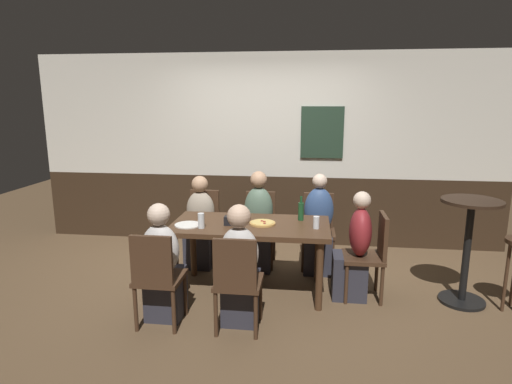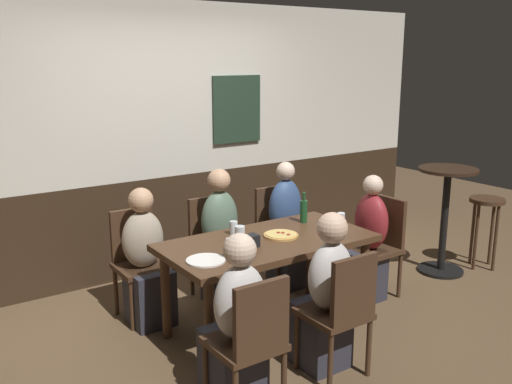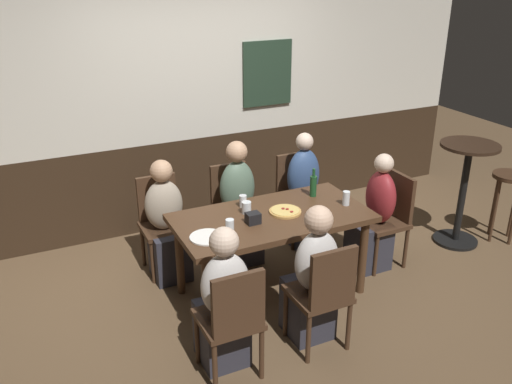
# 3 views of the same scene
# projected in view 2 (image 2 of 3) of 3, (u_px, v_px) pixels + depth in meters

# --- Properties ---
(ground_plane) EXTENTS (12.00, 12.00, 0.00)m
(ground_plane) POSITION_uv_depth(u_px,v_px,m) (267.00, 329.00, 4.42)
(ground_plane) COLOR brown
(wall_back) EXTENTS (6.40, 0.13, 2.60)m
(wall_back) POSITION_uv_depth(u_px,v_px,m) (169.00, 140.00, 5.44)
(wall_back) COLOR #332316
(wall_back) RESTS_ON ground_plane
(dining_table) EXTENTS (1.61, 0.82, 0.74)m
(dining_table) POSITION_uv_depth(u_px,v_px,m) (268.00, 250.00, 4.27)
(dining_table) COLOR #472D1C
(dining_table) RESTS_ON ground_plane
(chair_left_far) EXTENTS (0.40, 0.40, 0.88)m
(chair_left_far) POSITION_uv_depth(u_px,v_px,m) (138.00, 257.00, 4.58)
(chair_left_far) COLOR #422B1C
(chair_left_far) RESTS_ON ground_plane
(chair_mid_far) EXTENTS (0.40, 0.40, 0.88)m
(chair_mid_far) POSITION_uv_depth(u_px,v_px,m) (213.00, 241.00, 4.97)
(chair_mid_far) COLOR #422B1C
(chair_mid_far) RESTS_ON ground_plane
(chair_head_east) EXTENTS (0.40, 0.40, 0.88)m
(chair_head_east) POSITION_uv_depth(u_px,v_px,m) (379.00, 241.00, 4.98)
(chair_head_east) COLOR #422B1C
(chair_head_east) RESTS_ON ground_plane
(chair_mid_near) EXTENTS (0.40, 0.40, 0.88)m
(chair_mid_near) POSITION_uv_depth(u_px,v_px,m) (342.00, 308.00, 3.65)
(chair_mid_near) COLOR #422B1C
(chair_mid_near) RESTS_ON ground_plane
(chair_left_near) EXTENTS (0.40, 0.40, 0.88)m
(chair_left_near) POSITION_uv_depth(u_px,v_px,m) (251.00, 338.00, 3.26)
(chair_left_near) COLOR #422B1C
(chair_left_near) RESTS_ON ground_plane
(chair_right_far) EXTENTS (0.40, 0.40, 0.88)m
(chair_right_far) POSITION_uv_depth(u_px,v_px,m) (278.00, 228.00, 5.36)
(chair_right_far) COLOR #422B1C
(chair_right_far) RESTS_ON ground_plane
(person_left_far) EXTENTS (0.34, 0.37, 1.10)m
(person_left_far) POSITION_uv_depth(u_px,v_px,m) (147.00, 267.00, 4.46)
(person_left_far) COLOR #2D2D38
(person_left_far) RESTS_ON ground_plane
(person_mid_far) EXTENTS (0.34, 0.37, 1.17)m
(person_mid_far) POSITION_uv_depth(u_px,v_px,m) (223.00, 246.00, 4.84)
(person_mid_far) COLOR #2D2D38
(person_mid_far) RESTS_ON ground_plane
(person_head_east) EXTENTS (0.37, 0.34, 1.11)m
(person_head_east) POSITION_uv_depth(u_px,v_px,m) (366.00, 248.00, 4.90)
(person_head_east) COLOR #2D2D38
(person_head_east) RESTS_ON ground_plane
(person_mid_near) EXTENTS (0.34, 0.37, 1.11)m
(person_mid_near) POSITION_uv_depth(u_px,v_px,m) (325.00, 303.00, 3.78)
(person_mid_near) COLOR #2D2D38
(person_mid_near) RESTS_ON ground_plane
(person_left_near) EXTENTS (0.34, 0.37, 1.10)m
(person_left_near) POSITION_uv_depth(u_px,v_px,m) (236.00, 332.00, 3.40)
(person_left_near) COLOR #2D2D38
(person_left_near) RESTS_ON ground_plane
(person_right_far) EXTENTS (0.34, 0.37, 1.15)m
(person_right_far) POSITION_uv_depth(u_px,v_px,m) (288.00, 234.00, 5.23)
(person_right_far) COLOR #2D2D38
(person_right_far) RESTS_ON ground_plane
(pizza) EXTENTS (0.27, 0.27, 0.03)m
(pizza) POSITION_uv_depth(u_px,v_px,m) (281.00, 235.00, 4.32)
(pizza) COLOR tan
(pizza) RESTS_ON dining_table
(pint_glass_amber) EXTENTS (0.06, 0.06, 0.12)m
(pint_glass_amber) POSITION_uv_depth(u_px,v_px,m) (341.00, 221.00, 4.53)
(pint_glass_amber) COLOR silver
(pint_glass_amber) RESTS_ON dining_table
(beer_glass_tall) EXTENTS (0.06, 0.06, 0.11)m
(beer_glass_tall) POSITION_uv_depth(u_px,v_px,m) (234.00, 229.00, 4.36)
(beer_glass_tall) COLOR silver
(beer_glass_tall) RESTS_ON dining_table
(pint_glass_pale) EXTENTS (0.08, 0.08, 0.10)m
(pint_glass_pale) POSITION_uv_depth(u_px,v_px,m) (240.00, 234.00, 4.25)
(pint_glass_pale) COLOR silver
(pint_glass_pale) RESTS_ON dining_table
(beer_glass_half) EXTENTS (0.06, 0.06, 0.15)m
(beer_glass_half) POSITION_uv_depth(u_px,v_px,m) (231.00, 250.00, 3.81)
(beer_glass_half) COLOR silver
(beer_glass_half) RESTS_ON dining_table
(beer_bottle_green) EXTENTS (0.06, 0.06, 0.26)m
(beer_bottle_green) POSITION_uv_depth(u_px,v_px,m) (304.00, 211.00, 4.67)
(beer_bottle_green) COLOR #194723
(beer_bottle_green) RESTS_ON dining_table
(plate_white_large) EXTENTS (0.27, 0.27, 0.01)m
(plate_white_large) POSITION_uv_depth(u_px,v_px,m) (206.00, 260.00, 3.80)
(plate_white_large) COLOR white
(plate_white_large) RESTS_ON dining_table
(condiment_caddy) EXTENTS (0.11, 0.09, 0.09)m
(condiment_caddy) POSITION_uv_depth(u_px,v_px,m) (251.00, 241.00, 4.08)
(condiment_caddy) COLOR black
(condiment_caddy) RESTS_ON dining_table
(side_bar_table) EXTENTS (0.56, 0.56, 1.05)m
(side_bar_table) POSITION_uv_depth(u_px,v_px,m) (445.00, 212.00, 5.46)
(side_bar_table) COLOR black
(side_bar_table) RESTS_ON ground_plane
(bar_stool) EXTENTS (0.34, 0.34, 0.72)m
(bar_stool) POSITION_uv_depth(u_px,v_px,m) (486.00, 213.00, 5.60)
(bar_stool) COLOR #422B1C
(bar_stool) RESTS_ON ground_plane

